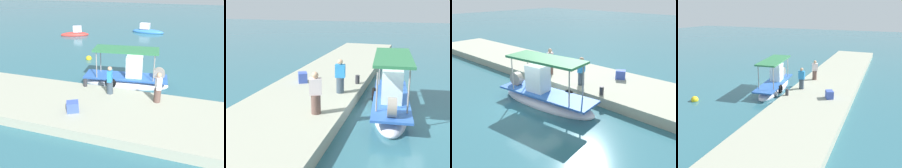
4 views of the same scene
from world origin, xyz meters
The scene contains 10 objects.
ground_plane centered at (0.00, 0.00, 0.00)m, with size 120.00×120.00×0.00m, color #306370.
dock_quay centered at (0.00, -4.68, 0.28)m, with size 36.00×4.94×0.55m, color #A1A38E.
main_fishing_boat centered at (-0.54, -0.45, 0.50)m, with size 6.14×2.29×3.01m.
fisherman_near_bollard centered at (1.89, -3.25, 1.36)m, with size 0.50×0.56×1.77m.
fisherman_by_crate centered at (-0.97, -3.04, 1.34)m, with size 0.43×0.52×1.73m.
mooring_bollard centered at (-2.80, -2.55, 0.79)m, with size 0.24×0.24×0.48m, color #2D2D33.
cargo_crate centered at (-2.18, -5.61, 0.84)m, with size 0.61×0.49×0.57m, color #3D56B7.
marker_buoy centered at (-5.30, 4.01, 0.11)m, with size 0.54×0.54×0.54m.
moored_boat_near centered at (-1.94, 17.31, 0.26)m, with size 4.54×1.75×1.56m.
moored_boat_mid centered at (-10.87, 12.75, 0.23)m, with size 3.89×2.64×1.49m.
Camera 1 is at (2.81, -14.81, 6.89)m, focal length 36.51 mm.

